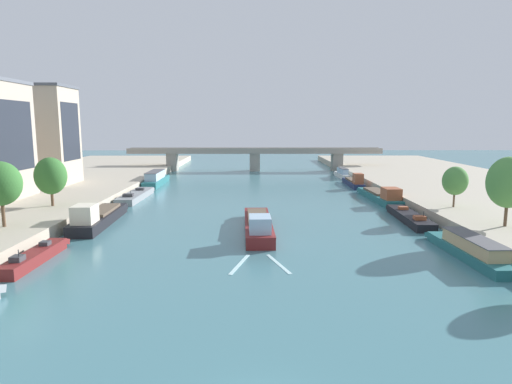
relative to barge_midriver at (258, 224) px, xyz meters
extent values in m
cube|color=#B2A893|center=(-40.99, 21.16, -0.15)|extent=(36.00, 170.00, 1.64)
cube|color=#B2A893|center=(40.71, 21.16, -0.15)|extent=(36.00, 170.00, 1.64)
cube|color=maroon|center=(-0.01, 0.45, -0.32)|extent=(3.50, 16.49, 1.30)
cube|color=maroon|center=(-0.22, 9.00, -0.19)|extent=(2.97, 1.34, 1.02)
cube|color=maroon|center=(-0.01, 0.45, 0.36)|extent=(3.56, 16.49, 0.06)
cube|color=#9EBCD6|center=(0.13, -5.13, 1.25)|extent=(2.40, 3.34, 1.72)
cube|color=black|center=(0.09, -3.48, 1.51)|extent=(1.86, 0.08, 0.48)
cube|color=brown|center=(-0.05, 2.09, 0.57)|extent=(2.63, 8.59, 0.36)
cylinder|color=#232328|center=(0.57, -4.46, 0.94)|extent=(0.07, 0.07, 1.10)
cube|color=silver|center=(1.74, -12.01, -0.96)|extent=(2.14, 5.83, 0.03)
cube|color=silver|center=(-1.86, -12.10, -0.96)|extent=(1.86, 5.90, 0.03)
cube|color=maroon|center=(-21.11, -11.61, -0.45)|extent=(1.83, 10.12, 1.04)
cube|color=maroon|center=(-21.06, -6.20, -0.35)|extent=(1.66, 1.24, 0.88)
cube|color=maroon|center=(-21.11, -11.61, 0.09)|extent=(1.87, 10.12, 0.06)
cube|color=#38383D|center=(-21.09, -9.38, 0.32)|extent=(0.88, 0.91, 0.40)
cube|color=#38383D|center=(-21.14, -14.44, 0.36)|extent=(0.97, 1.11, 0.48)
cylinder|color=#232328|center=(-20.88, -14.64, 0.67)|extent=(0.07, 0.07, 1.10)
cube|color=black|center=(-20.65, 4.70, -0.33)|extent=(3.78, 15.78, 1.29)
cube|color=black|center=(-20.93, 12.88, -0.20)|extent=(3.12, 1.37, 1.02)
cube|color=black|center=(-20.65, 4.70, 0.35)|extent=(3.85, 15.78, 0.06)
cube|color=beige|center=(-20.46, -0.62, 1.45)|extent=(2.54, 3.22, 2.13)
cube|color=black|center=(-20.51, 0.95, 1.77)|extent=(1.94, 0.10, 0.60)
cube|color=brown|center=(-20.70, 6.27, 0.56)|extent=(2.81, 8.23, 0.36)
cylinder|color=#232328|center=(-20.00, 0.02, 0.93)|extent=(0.07, 0.07, 1.10)
cube|color=gray|center=(-21.04, 23.77, -0.45)|extent=(3.19, 14.29, 1.04)
cube|color=gray|center=(-20.93, 31.24, -0.35)|extent=(2.86, 1.26, 0.88)
cube|color=gray|center=(-21.04, 23.77, 0.10)|extent=(3.25, 14.29, 0.06)
cube|color=#38383D|center=(-20.99, 26.90, 0.33)|extent=(1.51, 0.92, 0.40)
cube|color=#38383D|center=(-21.10, 19.78, 0.37)|extent=(1.66, 1.12, 0.48)
cylinder|color=#232328|center=(-20.65, 19.49, 0.68)|extent=(0.07, 0.07, 1.10)
cube|color=#23666B|center=(-21.37, 41.77, -0.33)|extent=(3.04, 14.88, 1.29)
cube|color=#23666B|center=(-21.43, 49.55, -0.20)|extent=(2.78, 1.29, 1.02)
cube|color=#23666B|center=(-21.37, 41.77, 0.35)|extent=(3.10, 14.88, 0.06)
cube|color=#9EBCD6|center=(-21.36, 41.03, 1.18)|extent=(2.47, 9.53, 1.60)
cube|color=#4C4C51|center=(-21.36, 41.03, 2.02)|extent=(2.65, 9.81, 0.08)
cylinder|color=#232328|center=(-20.89, 37.31, 0.93)|extent=(0.07, 0.07, 1.10)
cube|color=#23666B|center=(20.47, -10.20, -0.51)|extent=(3.00, 13.44, 0.91)
cube|color=#23666B|center=(20.26, -3.17, -0.42)|extent=(2.50, 1.28, 0.82)
cube|color=#23666B|center=(20.47, -10.20, -0.03)|extent=(3.06, 13.44, 0.06)
cube|color=tan|center=(20.49, -10.87, 0.60)|extent=(2.39, 8.62, 1.19)
cube|color=#4C4C51|center=(20.49, -10.87, 1.24)|extent=(2.55, 8.88, 0.08)
cylinder|color=#232328|center=(20.98, -14.20, 0.55)|extent=(0.07, 0.07, 1.10)
cube|color=black|center=(20.36, 5.93, -0.47)|extent=(2.93, 13.43, 0.99)
cube|color=black|center=(20.59, 12.95, -0.38)|extent=(2.41, 1.29, 0.86)
cube|color=black|center=(20.36, 5.93, 0.05)|extent=(2.98, 13.43, 0.06)
cube|color=#9E5133|center=(20.46, 8.86, 0.28)|extent=(1.28, 0.94, 0.40)
cube|color=#9E5133|center=(20.24, 2.19, 0.32)|extent=(1.41, 1.14, 0.48)
cylinder|color=#232328|center=(20.60, 1.91, 0.63)|extent=(0.07, 0.07, 1.10)
cube|color=#23666B|center=(21.10, 22.49, -0.46)|extent=(3.87, 15.98, 1.02)
cube|color=#23666B|center=(20.80, 30.77, -0.36)|extent=(3.17, 1.33, 0.87)
cube|color=#23666B|center=(21.10, 22.49, 0.08)|extent=(3.94, 15.99, 0.06)
cube|color=#9E5133|center=(21.30, 17.10, 1.01)|extent=(2.58, 3.26, 1.80)
cube|color=black|center=(21.24, 18.69, 1.28)|extent=(1.98, 0.10, 0.50)
cube|color=brown|center=(21.04, 24.08, 0.29)|extent=(2.87, 8.34, 0.36)
cylinder|color=#232328|center=(21.77, 17.75, 0.66)|extent=(0.07, 0.07, 1.10)
cube|color=#1E284C|center=(20.50, 39.84, -0.50)|extent=(2.50, 12.17, 0.95)
cube|color=#1E284C|center=(20.58, 46.26, -0.40)|extent=(2.25, 1.23, 0.84)
cube|color=#1E284C|center=(20.50, 39.84, 0.01)|extent=(2.54, 12.17, 0.06)
cube|color=#9E5133|center=(20.45, 35.72, 1.08)|extent=(1.79, 2.45, 2.09)
cube|color=black|center=(20.47, 36.94, 1.40)|extent=(1.41, 0.05, 0.58)
cube|color=brown|center=(20.52, 41.06, 0.22)|extent=(1.91, 6.33, 0.36)
cylinder|color=#232328|center=(20.81, 36.20, 0.59)|extent=(0.07, 0.07, 1.10)
cube|color=silver|center=(20.95, 54.13, -0.47)|extent=(2.01, 9.68, 1.01)
cube|color=silver|center=(20.79, 59.29, -0.37)|extent=(1.66, 1.27, 0.87)
cube|color=silver|center=(20.95, 54.13, 0.07)|extent=(2.05, 9.68, 0.06)
cube|color=#9EBCD6|center=(20.96, 53.65, 0.75)|extent=(1.60, 6.20, 1.29)
cube|color=#4C4C51|center=(20.96, 53.65, 1.43)|extent=(1.70, 6.39, 0.08)
cylinder|color=#232328|center=(21.30, 51.26, 0.65)|extent=(0.07, 0.07, 1.10)
cylinder|color=brown|center=(-28.20, -3.76, 2.42)|extent=(0.38, 0.38, 3.49)
ellipsoid|color=#336B2D|center=(-28.20, -3.76, 5.50)|extent=(4.40, 4.40, 4.86)
cylinder|color=brown|center=(-28.48, 8.75, 2.06)|extent=(0.38, 0.38, 2.79)
ellipsoid|color=#336B2D|center=(-28.48, 8.75, 4.86)|extent=(4.28, 4.28, 5.11)
cylinder|color=brown|center=(27.43, -3.89, 2.35)|extent=(0.34, 0.34, 3.37)
ellipsoid|color=#4C8942|center=(27.43, -3.89, 5.59)|extent=(4.58, 4.58, 5.66)
cylinder|color=brown|center=(26.84, 7.49, 1.95)|extent=(0.26, 0.26, 2.55)
ellipsoid|color=#4C8942|center=(26.84, 7.49, 4.29)|extent=(3.36, 3.36, 3.90)
cube|color=#232833|center=(-35.76, 14.30, 10.18)|extent=(0.04, 9.75, 10.37)
cube|color=#B2A38E|center=(-41.12, 31.83, 9.60)|extent=(12.65, 9.68, 17.87)
cube|color=#4C515B|center=(-41.12, 31.83, 18.79)|extent=(13.03, 9.97, 0.50)
cube|color=#232833|center=(-34.78, 31.83, 10.50)|extent=(0.04, 7.74, 10.72)
cube|color=gray|center=(-0.14, 70.17, 4.17)|extent=(69.69, 4.40, 0.60)
cube|color=gray|center=(-0.14, 68.17, 4.92)|extent=(69.69, 0.30, 0.90)
cube|color=gray|center=(-0.14, 72.17, 4.92)|extent=(69.69, 0.30, 0.90)
cube|color=gray|center=(-22.99, 70.17, 1.45)|extent=(2.80, 3.60, 4.85)
cube|color=gray|center=(-0.14, 70.17, 1.45)|extent=(2.80, 3.60, 4.85)
cube|color=gray|center=(22.71, 70.17, 1.45)|extent=(2.80, 3.60, 4.85)
camera|label=1|loc=(-0.61, -51.32, 11.94)|focal=30.78mm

